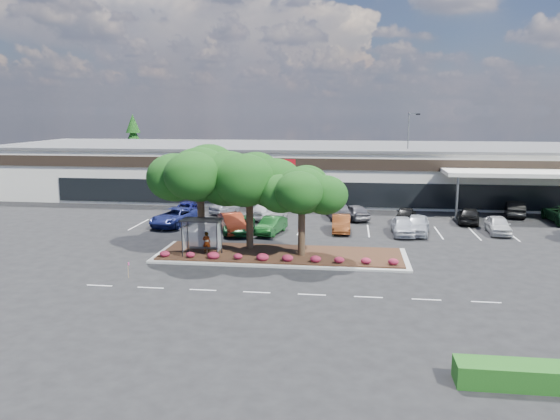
# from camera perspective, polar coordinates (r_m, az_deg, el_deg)

# --- Properties ---
(ground) EXTENTS (160.00, 160.00, 0.00)m
(ground) POSITION_cam_1_polar(r_m,az_deg,el_deg) (35.45, 2.51, -6.67)
(ground) COLOR black
(ground) RESTS_ON ground
(retail_store) EXTENTS (80.40, 25.20, 6.25)m
(retail_store) POSITION_cam_1_polar(r_m,az_deg,el_deg) (68.13, 5.05, 4.21)
(retail_store) COLOR silver
(retail_store) RESTS_ON ground
(landscape_island) EXTENTS (18.00, 6.00, 0.26)m
(landscape_island) POSITION_cam_1_polar(r_m,az_deg,el_deg) (39.44, 0.11, -4.71)
(landscape_island) COLOR #A3A39E
(landscape_island) RESTS_ON ground
(lane_markings) EXTENTS (33.12, 20.06, 0.01)m
(lane_markings) POSITION_cam_1_polar(r_m,az_deg,el_deg) (45.50, 3.47, -2.85)
(lane_markings) COLOR silver
(lane_markings) RESTS_ON ground
(shrub_row) EXTENTS (17.00, 0.80, 0.50)m
(shrub_row) POSITION_cam_1_polar(r_m,az_deg,el_deg) (37.33, -0.30, -4.97)
(shrub_row) COLOR #962346
(shrub_row) RESTS_ON landscape_island
(bus_shelter) EXTENTS (2.75, 1.55, 2.59)m
(bus_shelter) POSITION_cam_1_polar(r_m,az_deg,el_deg) (39.00, -8.13, -1.69)
(bus_shelter) COLOR black
(bus_shelter) RESTS_ON landscape_island
(island_tree_west) EXTENTS (7.20, 7.20, 7.89)m
(island_tree_west) POSITION_cam_1_polar(r_m,az_deg,el_deg) (40.26, -8.30, 1.43)
(island_tree_west) COLOR #0E3C0E
(island_tree_west) RESTS_ON landscape_island
(island_tree_mid) EXTENTS (6.60, 6.60, 7.32)m
(island_tree_mid) POSITION_cam_1_polar(r_m,az_deg,el_deg) (40.19, -3.21, 1.09)
(island_tree_mid) COLOR #0E3C0E
(island_tree_mid) RESTS_ON landscape_island
(island_tree_east) EXTENTS (5.80, 5.80, 6.50)m
(island_tree_east) POSITION_cam_1_polar(r_m,az_deg,el_deg) (38.25, 2.28, 0.01)
(island_tree_east) COLOR #0E3C0E
(island_tree_east) RESTS_ON landscape_island
(hedge_south_east) EXTENTS (6.00, 1.30, 0.90)m
(hedge_south_east) POSITION_cam_1_polar(r_m,az_deg,el_deg) (23.68, 25.19, -15.44)
(hedge_south_east) COLOR #164D15
(hedge_south_east) RESTS_ON ground
(conifer_north_west) EXTENTS (4.40, 4.40, 10.00)m
(conifer_north_west) POSITION_cam_1_polar(r_m,az_deg,el_deg) (86.45, -15.02, 6.41)
(conifer_north_west) COLOR #0E3C0E
(conifer_north_west) RESTS_ON ground
(person_waiting) EXTENTS (0.60, 0.42, 1.57)m
(person_waiting) POSITION_cam_1_polar(r_m,az_deg,el_deg) (39.55, -7.68, -3.38)
(person_waiting) COLOR #594C47
(person_waiting) RESTS_ON landscape_island
(light_pole) EXTENTS (1.42, 0.72, 10.22)m
(light_pole) POSITION_cam_1_polar(r_m,az_deg,el_deg) (62.40, 13.22, 4.70)
(light_pole) COLOR #A3A39E
(light_pole) RESTS_ON ground
(survey_stake) EXTENTS (0.08, 0.14, 1.02)m
(survey_stake) POSITION_cam_1_polar(r_m,az_deg,el_deg) (35.65, -15.56, -5.85)
(survey_stake) COLOR #9E7C52
(survey_stake) RESTS_ON ground
(car_0) EXTENTS (3.98, 6.28, 1.61)m
(car_0) POSITION_cam_1_polar(r_m,az_deg,el_deg) (50.78, -10.88, -0.71)
(car_0) COLOR navy
(car_0) RESTS_ON ground
(car_1) EXTENTS (3.59, 5.29, 1.65)m
(car_1) POSITION_cam_1_polar(r_m,az_deg,el_deg) (47.08, -4.98, -1.40)
(car_1) COLOR maroon
(car_1) RESTS_ON ground
(car_2) EXTENTS (2.85, 5.34, 1.43)m
(car_2) POSITION_cam_1_polar(r_m,az_deg,el_deg) (46.95, -4.26, -1.56)
(car_2) COLOR #144821
(car_2) RESTS_ON ground
(car_3) EXTENTS (2.41, 4.61, 1.45)m
(car_3) POSITION_cam_1_polar(r_m,az_deg,el_deg) (46.60, -0.92, -1.61)
(car_3) COLOR #124618
(car_3) RESTS_ON ground
(car_4) EXTENTS (1.66, 4.44, 1.45)m
(car_4) POSITION_cam_1_polar(r_m,az_deg,el_deg) (47.63, 6.40, -1.41)
(car_4) COLOR brown
(car_4) RESTS_ON ground
(car_5) EXTENTS (2.72, 5.07, 1.64)m
(car_5) POSITION_cam_1_polar(r_m,az_deg,el_deg) (47.81, 14.14, -1.50)
(car_5) COLOR #B0B5BD
(car_5) RESTS_ON ground
(car_6) EXTENTS (1.87, 4.53, 1.54)m
(car_6) POSITION_cam_1_polar(r_m,az_deg,el_deg) (47.27, 12.71, -1.64)
(car_6) COLOR silver
(car_6) RESTS_ON ground
(car_7) EXTENTS (2.01, 4.48, 1.49)m
(car_7) POSITION_cam_1_polar(r_m,az_deg,el_deg) (50.21, 21.83, -1.46)
(car_7) COLOR silver
(car_7) RESTS_ON ground
(car_9) EXTENTS (2.81, 5.52, 1.49)m
(car_9) POSITION_cam_1_polar(r_m,az_deg,el_deg) (55.20, -9.54, 0.15)
(car_9) COLOR #0E1153
(car_9) RESTS_ON ground
(car_10) EXTENTS (2.89, 4.29, 1.36)m
(car_10) POSITION_cam_1_polar(r_m,az_deg,el_deg) (56.09, -5.80, 0.33)
(car_10) COLOR #9B9DA7
(car_10) RESTS_ON ground
(car_11) EXTENTS (3.87, 5.41, 1.71)m
(car_11) POSITION_cam_1_polar(r_m,az_deg,el_deg) (52.80, -1.22, -0.05)
(car_11) COLOR silver
(car_11) RESTS_ON ground
(car_12) EXTENTS (3.30, 4.81, 1.52)m
(car_12) POSITION_cam_1_polar(r_m,az_deg,el_deg) (53.14, 7.80, -0.18)
(car_12) COLOR #525158
(car_12) RESTS_ON ground
(car_13) EXTENTS (2.87, 5.23, 1.68)m
(car_13) POSITION_cam_1_polar(r_m,az_deg,el_deg) (53.54, 6.08, 0.02)
(car_13) COLOR #5C5C63
(car_13) RESTS_ON ground
(car_14) EXTENTS (2.48, 4.72, 1.53)m
(car_14) POSITION_cam_1_polar(r_m,az_deg,el_deg) (52.58, 13.02, -0.46)
(car_14) COLOR black
(car_14) RESTS_ON ground
(car_15) EXTENTS (2.77, 4.89, 1.57)m
(car_15) POSITION_cam_1_polar(r_m,az_deg,el_deg) (53.80, 19.15, -0.51)
(car_15) COLOR black
(car_15) RESTS_ON ground
(car_16) EXTENTS (2.55, 5.00, 1.57)m
(car_16) POSITION_cam_1_polar(r_m,az_deg,el_deg) (58.99, 23.33, 0.13)
(car_16) COLOR black
(car_16) RESTS_ON ground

